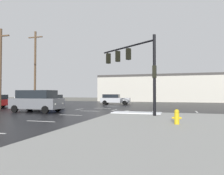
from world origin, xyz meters
The scene contains 14 objects.
ground_plane centered at (0.00, 0.00, 0.00)m, with size 120.00×120.00×0.00m, color slate.
road_asphalt centered at (0.00, 0.00, 0.01)m, with size 44.00×44.00×0.02m, color black.
snow_strip_curbside centered at (5.00, -4.00, 0.17)m, with size 4.00×1.60×0.06m, color white.
lane_markings centered at (1.20, -1.38, 0.02)m, with size 36.15×36.15×0.01m.
traffic_signal_mast centered at (4.93, -4.51, 4.28)m, with size 5.28×4.03×5.94m.
fire_hydrant centered at (8.15, -9.81, 0.54)m, with size 0.48×0.26×0.79m.
strip_building_background centered at (4.59, 26.16, 2.84)m, with size 25.34×8.00×5.68m.
suv_grey centered at (-4.32, -4.40, 1.09)m, with size 4.89×2.28×2.03m.
sedan_silver centered at (-0.97, 10.49, 0.85)m, with size 4.67×2.40×1.58m.
sedan_blue centered at (-5.70, -0.44, 0.85)m, with size 2.30×4.64×1.58m.
sedan_black centered at (-11.77, 8.70, 0.85)m, with size 4.62×2.22×1.58m.
suv_white centered at (-11.21, 4.37, 1.09)m, with size 4.94×2.43×2.03m.
utility_pole_mid centered at (-10.22, -2.65, 4.63)m, with size 2.20×0.28×8.83m.
utility_pole_far centered at (-10.35, 3.61, 5.36)m, with size 2.20×0.28×10.28m.
Camera 1 is at (8.07, -21.70, 1.78)m, focal length 34.58 mm.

